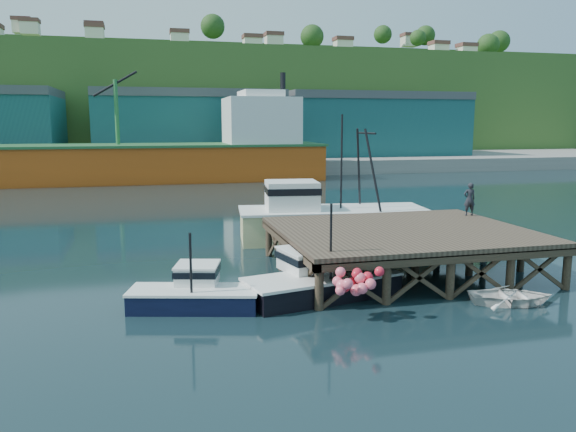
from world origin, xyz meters
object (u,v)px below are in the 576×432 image
object	(u,v)px
boat_navy	(195,292)
boat_black	(319,279)
trawler	(329,215)
dinghy	(511,296)
dockworker	(469,199)

from	to	relation	value
boat_navy	boat_black	xyz separation A→B (m)	(5.23, 0.26, 0.11)
trawler	boat_navy	bearing A→B (deg)	-122.62
trawler	dinghy	size ratio (longest dim) A/B	3.67
boat_navy	dockworker	bearing A→B (deg)	35.44
dockworker	boat_black	bearing A→B (deg)	35.27
boat_black	dinghy	bearing A→B (deg)	-34.94
trawler	boat_black	bearing A→B (deg)	-103.18
boat_navy	dockworker	distance (m)	17.08
trawler	dockworker	distance (m)	8.47
dinghy	boat_navy	bearing A→B (deg)	93.78
dinghy	dockworker	bearing A→B (deg)	-5.01
boat_navy	boat_black	world-z (taller)	boat_black
trawler	dockworker	bearing A→B (deg)	-31.17
boat_navy	boat_black	size ratio (longest dim) A/B	0.77
dinghy	dockworker	distance (m)	9.73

